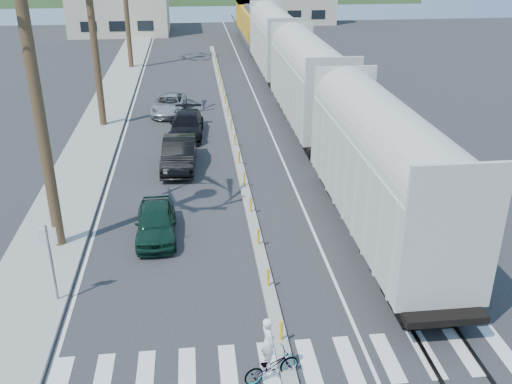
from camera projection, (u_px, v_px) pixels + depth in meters
ground at (276, 324)px, 18.61m from camera, size 140.00×140.00×0.00m
sidewalk at (106, 113)px, 40.33m from camera, size 3.00×90.00×0.15m
rails at (288, 97)px, 44.45m from camera, size 1.56×100.00×0.06m
median at (231, 130)px, 36.64m from camera, size 0.45×60.00×0.85m
crosswalk at (286, 365)px, 16.80m from camera, size 14.00×2.20×0.01m
lane_markings at (196, 111)px, 41.01m from camera, size 9.42×90.00×0.01m
freight_train at (293, 65)px, 41.42m from camera, size 3.00×60.94×5.85m
street_sign at (50, 253)px, 18.86m from camera, size 0.60×0.08×3.00m
car_lead at (156, 222)px, 23.69m from camera, size 1.86×4.15×1.39m
car_second at (179, 153)px, 30.74m from camera, size 2.23×5.09×1.62m
car_third at (187, 125)px, 35.63m from camera, size 2.62×5.17×1.43m
car_rear at (169, 104)px, 40.15m from camera, size 3.11×5.14×1.31m
cyclist at (271, 361)px, 16.05m from camera, size 1.60×2.04×2.09m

